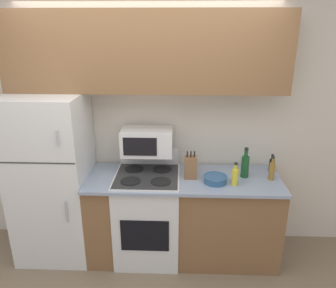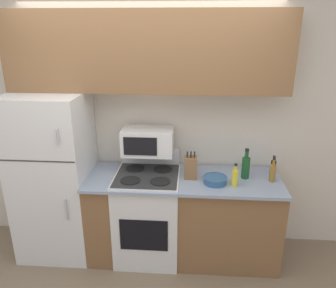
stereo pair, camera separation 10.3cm
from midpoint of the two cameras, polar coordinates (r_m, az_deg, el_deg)
ground_plane at (r=3.47m, az=-3.25°, el=-21.33°), size 12.00×12.00×0.00m
wall_back at (r=3.44m, az=-2.21°, el=2.80°), size 8.00×0.05×2.55m
lower_cabinets at (r=3.43m, az=3.48°, el=-12.49°), size 1.88×0.67×0.89m
refrigerator at (r=3.50m, az=-18.38°, el=-5.43°), size 0.73×0.67×1.70m
upper_cabinets at (r=3.11m, az=-2.80°, el=15.76°), size 2.61×0.32×0.73m
stove at (r=3.43m, az=-2.60°, el=-12.05°), size 0.63×0.66×1.07m
microwave at (r=3.25m, az=-2.70°, el=0.47°), size 0.50×0.31×0.26m
knife_block at (r=3.16m, az=4.89°, el=-4.09°), size 0.12×0.11×0.28m
bowl at (r=3.11m, az=9.14°, el=-6.16°), size 0.23×0.23×0.07m
bottle_soy_sauce at (r=3.46m, az=18.68°, el=-3.66°), size 0.05×0.05×0.18m
bottle_vinegar at (r=3.26m, az=18.65°, el=-4.66°), size 0.06×0.06×0.24m
bottle_cooking_spray at (r=3.08m, az=12.52°, el=-5.67°), size 0.06×0.06×0.22m
bottle_wine_green at (r=3.24m, az=14.28°, el=-3.86°), size 0.08×0.08×0.30m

